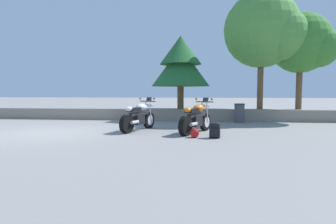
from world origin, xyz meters
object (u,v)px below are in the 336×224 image
(motorcycle_white_near_left, at_px, (139,117))
(motorcycle_orange_centre, at_px, (196,119))
(pine_tree_far_left, at_px, (181,62))
(trash_bin, at_px, (239,113))
(rider_backpack, at_px, (215,130))
(leafy_tree_mid_left, at_px, (266,31))
(rider_helmet, at_px, (195,133))
(leafy_tree_mid_right, at_px, (304,44))

(motorcycle_white_near_left, height_order, motorcycle_orange_centre, same)
(pine_tree_far_left, relative_size, trash_bin, 4.20)
(rider_backpack, bearing_deg, motorcycle_white_near_left, 152.73)
(motorcycle_orange_centre, height_order, rider_backpack, motorcycle_orange_centre)
(leafy_tree_mid_left, bearing_deg, rider_backpack, -116.15)
(motorcycle_white_near_left, relative_size, rider_helmet, 7.10)
(leafy_tree_mid_left, height_order, leafy_tree_mid_right, leafy_tree_mid_left)
(rider_backpack, bearing_deg, leafy_tree_mid_right, 50.84)
(motorcycle_white_near_left, relative_size, pine_tree_far_left, 0.55)
(motorcycle_white_near_left, height_order, rider_helmet, motorcycle_white_near_left)
(pine_tree_far_left, xyz_separation_m, trash_bin, (2.73, -1.21, -2.43))
(rider_backpack, relative_size, leafy_tree_mid_left, 0.08)
(motorcycle_white_near_left, xyz_separation_m, rider_backpack, (2.60, -1.34, -0.24))
(leafy_tree_mid_left, bearing_deg, motorcycle_orange_centre, -126.01)
(trash_bin, bearing_deg, rider_helmet, -114.34)
(motorcycle_orange_centre, distance_m, trash_bin, 3.86)
(leafy_tree_mid_left, bearing_deg, rider_helmet, -121.30)
(rider_helmet, xyz_separation_m, pine_tree_far_left, (-0.79, 5.50, 2.72))
(motorcycle_orange_centre, bearing_deg, rider_helmet, -92.85)
(rider_backpack, relative_size, rider_helmet, 1.68)
(motorcycle_orange_centre, height_order, leafy_tree_mid_right, leafy_tree_mid_right)
(pine_tree_far_left, distance_m, trash_bin, 3.85)
(rider_backpack, height_order, leafy_tree_mid_left, leafy_tree_mid_left)
(leafy_tree_mid_left, relative_size, leafy_tree_mid_right, 1.22)
(motorcycle_white_near_left, distance_m, trash_bin, 4.95)
(rider_backpack, height_order, leafy_tree_mid_right, leafy_tree_mid_right)
(pine_tree_far_left, height_order, trash_bin, pine_tree_far_left)
(rider_helmet, distance_m, pine_tree_far_left, 6.19)
(rider_backpack, height_order, rider_helmet, rider_backpack)
(motorcycle_orange_centre, xyz_separation_m, leafy_tree_mid_left, (3.19, 4.39, 3.75))
(rider_helmet, relative_size, leafy_tree_mid_left, 0.05)
(motorcycle_white_near_left, height_order, leafy_tree_mid_right, leafy_tree_mid_right)
(rider_backpack, relative_size, leafy_tree_mid_right, 0.10)
(motorcycle_orange_centre, relative_size, trash_bin, 2.23)
(leafy_tree_mid_left, distance_m, leafy_tree_mid_right, 1.86)
(rider_helmet, distance_m, leafy_tree_mid_right, 8.10)
(motorcycle_white_near_left, relative_size, rider_backpack, 4.23)
(rider_helmet, bearing_deg, motorcycle_orange_centre, 87.15)
(trash_bin, bearing_deg, motorcycle_white_near_left, -142.74)
(leafy_tree_mid_left, bearing_deg, motorcycle_white_near_left, -142.41)
(motorcycle_orange_centre, distance_m, leafy_tree_mid_right, 7.33)
(leafy_tree_mid_right, bearing_deg, rider_helmet, -133.03)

